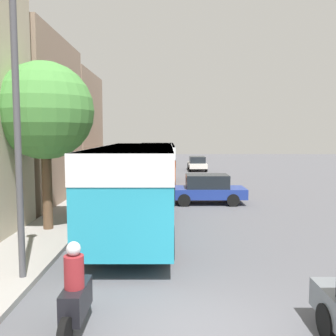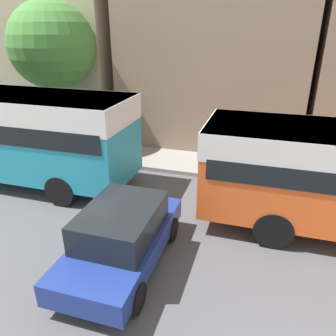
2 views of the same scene
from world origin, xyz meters
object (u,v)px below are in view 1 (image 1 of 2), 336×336
(bus_lead, at_px, (135,178))
(car_far_curb, at_px, (195,163))
(motorcycle_behind_lead, at_px, (74,296))
(pedestrian_near_curb, at_px, (110,163))
(pedestrian_walking_away, at_px, (91,180))
(car_crossing, at_px, (205,189))
(bus_following, at_px, (154,159))

(bus_lead, xyz_separation_m, car_far_curb, (4.03, 23.45, -1.33))
(bus_lead, relative_size, motorcycle_behind_lead, 4.19)
(pedestrian_near_curb, relative_size, pedestrian_walking_away, 1.04)
(motorcycle_behind_lead, bearing_deg, car_crossing, 73.65)
(car_far_curb, bearing_deg, bus_following, 70.99)
(bus_lead, relative_size, bus_following, 0.90)
(bus_lead, distance_m, pedestrian_near_curb, 19.73)
(motorcycle_behind_lead, xyz_separation_m, pedestrian_walking_away, (-2.55, 14.47, 0.34))
(pedestrian_walking_away, bearing_deg, car_far_curb, 65.74)
(motorcycle_behind_lead, height_order, pedestrian_walking_away, pedestrian_walking_away)
(bus_following, relative_size, motorcycle_behind_lead, 4.68)
(motorcycle_behind_lead, relative_size, car_crossing, 0.56)
(bus_following, xyz_separation_m, pedestrian_near_curb, (-4.06, 6.82, -0.83))
(motorcycle_behind_lead, height_order, pedestrian_near_curb, pedestrian_near_curb)
(bus_following, xyz_separation_m, car_far_curb, (3.77, 10.94, -1.16))
(car_crossing, distance_m, pedestrian_near_curb, 15.14)
(car_far_curb, relative_size, pedestrian_near_curb, 2.16)
(car_far_curb, bearing_deg, car_crossing, 87.24)
(pedestrian_walking_away, bearing_deg, pedestrian_near_curb, 93.31)
(bus_following, distance_m, car_crossing, 7.31)
(bus_following, height_order, pedestrian_near_curb, bus_following)
(bus_lead, distance_m, pedestrian_walking_away, 8.27)
(bus_following, distance_m, pedestrian_near_curb, 7.98)
(motorcycle_behind_lead, bearing_deg, bus_lead, 85.33)
(car_crossing, relative_size, pedestrian_near_curb, 2.21)
(bus_lead, xyz_separation_m, bus_following, (0.26, 12.51, -0.17))
(motorcycle_behind_lead, bearing_deg, car_far_curb, 81.39)
(car_crossing, height_order, car_far_curb, car_crossing)
(bus_lead, xyz_separation_m, pedestrian_walking_away, (-3.12, 7.59, -1.04))
(car_far_curb, bearing_deg, bus_lead, 80.24)
(motorcycle_behind_lead, height_order, car_far_curb, motorcycle_behind_lead)
(car_far_curb, bearing_deg, pedestrian_near_curb, 27.74)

